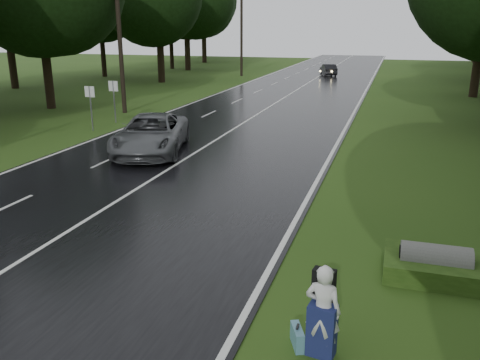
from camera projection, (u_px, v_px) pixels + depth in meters
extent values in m
plane|color=#2D4B16|center=(44.00, 248.00, 12.77)|extent=(160.00, 160.00, 0.00)
cube|color=black|center=(254.00, 117.00, 31.03)|extent=(12.00, 140.00, 0.04)
cube|color=silver|center=(254.00, 116.00, 31.02)|extent=(0.12, 140.00, 0.01)
imported|color=#515456|center=(151.00, 134.00, 21.98)|extent=(4.21, 6.44, 1.65)
imported|color=black|center=(328.00, 70.00, 56.31)|extent=(2.49, 4.06, 1.26)
imported|color=silver|center=(323.00, 311.00, 8.38)|extent=(0.67, 0.49, 1.69)
cube|color=navy|center=(322.00, 330.00, 8.49)|extent=(0.51, 0.38, 0.95)
cube|color=black|center=(324.00, 284.00, 8.51)|extent=(0.41, 0.26, 0.54)
cube|color=teal|center=(297.00, 337.00, 8.79)|extent=(0.34, 0.53, 0.37)
cylinder|color=slate|center=(433.00, 276.00, 11.33)|extent=(1.52, 0.76, 0.76)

